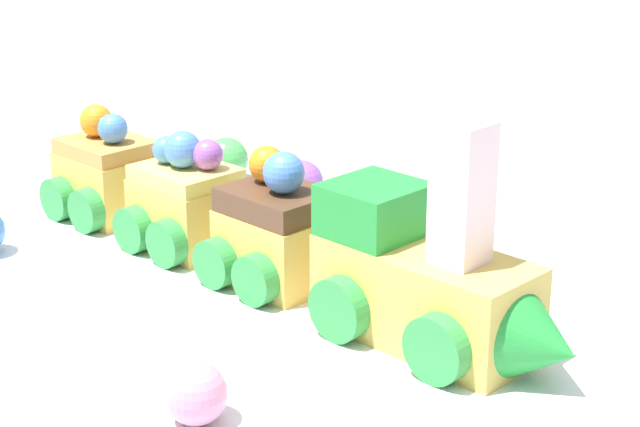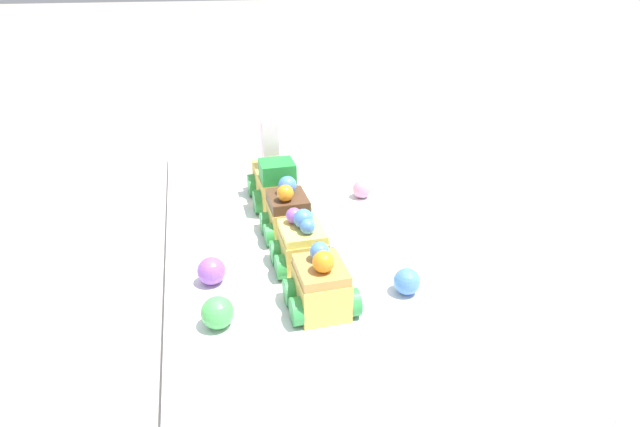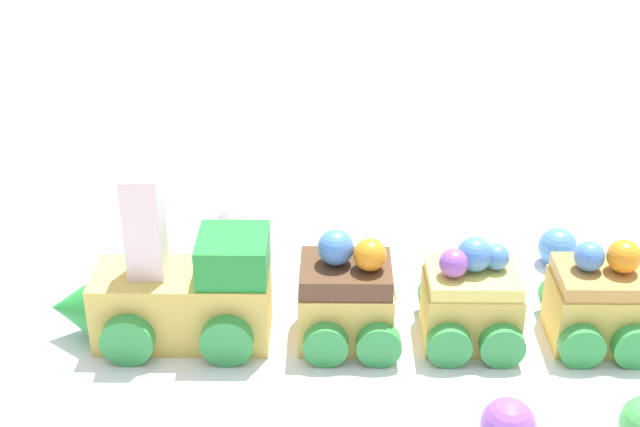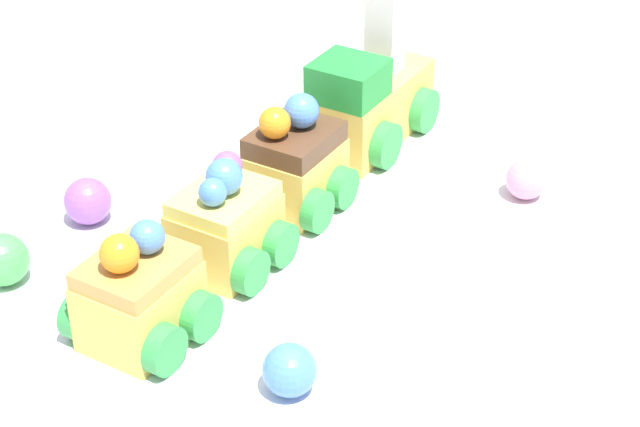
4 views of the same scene
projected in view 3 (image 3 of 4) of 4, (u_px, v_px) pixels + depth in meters
The scene contains 9 objects.
ground_plane at pixel (344, 338), 0.57m from camera, with size 10.00×10.00×0.00m, color gray.
display_board at pixel (344, 330), 0.57m from camera, with size 0.67×0.32×0.01m, color white.
cake_train_locomotive at pixel (172, 295), 0.54m from camera, with size 0.13×0.06×0.11m.
cake_car_chocolate at pixel (351, 299), 0.54m from camera, with size 0.06×0.06×0.07m.
cake_car_lemon at pixel (470, 302), 0.54m from camera, with size 0.06×0.06×0.07m.
cake_car_caramel at pixel (599, 304), 0.54m from camera, with size 0.06×0.06×0.07m.
gumball_blue at pixel (558, 247), 0.63m from camera, with size 0.03×0.03×0.03m, color #4C84E0.
gumball_pink at pixel (233, 224), 0.66m from camera, with size 0.03×0.03×0.03m, color pink.
gumball_purple at pixel (508, 425), 0.46m from camera, with size 0.03×0.03×0.03m, color #9956C6.
Camera 3 is at (0.01, 0.47, 0.34)m, focal length 50.00 mm.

